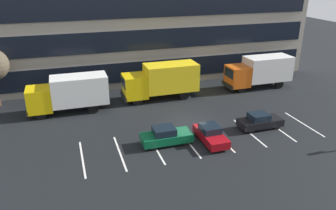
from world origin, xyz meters
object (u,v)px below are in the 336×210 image
(sedan_black, at_px, (260,121))
(sedan_maroon, at_px, (211,134))
(box_truck_yellow, at_px, (70,93))
(box_truck_orange, at_px, (260,71))
(box_truck_yellow_all, at_px, (162,80))
(sedan_forest, at_px, (166,136))

(sedan_black, bearing_deg, sedan_maroon, -168.91)
(box_truck_yellow, distance_m, box_truck_orange, 21.50)
(box_truck_orange, xyz_separation_m, sedan_maroon, (-11.08, -10.66, -1.40))
(sedan_black, bearing_deg, box_truck_yellow, 150.43)
(box_truck_yellow_all, bearing_deg, box_truck_orange, 0.03)
(sedan_forest, distance_m, sedan_black, 8.72)
(box_truck_yellow, distance_m, sedan_forest, 11.47)
(sedan_black, relative_size, sedan_maroon, 1.00)
(box_truck_orange, relative_size, sedan_black, 2.03)
(box_truck_orange, bearing_deg, sedan_maroon, -136.11)
(box_truck_yellow_all, bearing_deg, sedan_forest, -105.07)
(sedan_maroon, bearing_deg, box_truck_yellow, 136.52)
(sedan_forest, bearing_deg, sedan_maroon, -12.65)
(box_truck_yellow, bearing_deg, sedan_maroon, -43.48)
(box_truck_yellow, relative_size, sedan_forest, 1.89)
(box_truck_yellow_all, relative_size, sedan_maroon, 2.09)
(box_truck_yellow, bearing_deg, box_truck_yellow_all, 4.71)
(sedan_maroon, bearing_deg, sedan_forest, 167.35)
(box_truck_orange, xyz_separation_m, sedan_forest, (-14.61, -9.87, -1.37))
(box_truck_yellow, bearing_deg, sedan_black, -29.57)
(box_truck_yellow, bearing_deg, box_truck_orange, 2.11)
(box_truck_yellow_all, relative_size, sedan_black, 2.08)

